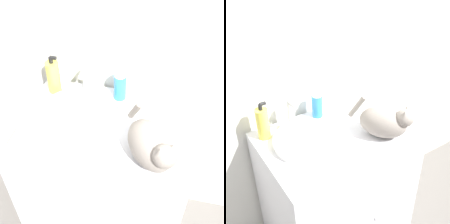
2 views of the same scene
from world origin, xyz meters
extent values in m
cube|color=silver|center=(0.00, 0.61, 1.25)|extent=(6.00, 0.05, 2.50)
cube|color=silver|center=(0.00, 0.28, 0.45)|extent=(0.76, 0.57, 0.90)
sphere|color=silver|center=(0.08, 0.00, 0.50)|extent=(0.02, 0.02, 0.02)
cylinder|color=white|center=(-0.15, 0.32, 0.92)|extent=(0.34, 0.34, 0.04)
cylinder|color=silver|center=(-0.15, 0.50, 0.98)|extent=(0.02, 0.02, 0.15)
cylinder|color=silver|center=(-0.15, 0.46, 1.05)|extent=(0.02, 0.08, 0.02)
cylinder|color=white|center=(-0.21, 0.50, 0.92)|extent=(0.03, 0.03, 0.03)
cylinder|color=white|center=(-0.08, 0.50, 0.92)|extent=(0.03, 0.03, 0.03)
ellipsoid|color=gray|center=(0.21, 0.16, 0.98)|extent=(0.27, 0.29, 0.16)
sphere|color=gray|center=(0.28, 0.07, 1.03)|extent=(0.13, 0.13, 0.09)
cone|color=gray|center=(0.25, 0.06, 1.07)|extent=(0.05, 0.05, 0.04)
cone|color=gray|center=(0.30, 0.09, 1.07)|extent=(0.05, 0.05, 0.04)
cylinder|color=gray|center=(0.13, 0.28, 1.05)|extent=(0.08, 0.10, 0.14)
cylinder|color=#EADB4C|center=(-0.31, 0.48, 0.99)|extent=(0.06, 0.06, 0.17)
cylinder|color=black|center=(-0.31, 0.48, 1.08)|extent=(0.02, 0.02, 0.03)
cylinder|color=black|center=(-0.29, 0.48, 1.10)|extent=(0.03, 0.02, 0.02)
cylinder|color=#338CCC|center=(0.02, 0.50, 0.97)|extent=(0.06, 0.06, 0.13)
cone|color=white|center=(0.02, 0.50, 1.05)|extent=(0.05, 0.05, 0.04)
camera|label=1|loc=(0.25, -0.64, 1.91)|focal=50.00mm
camera|label=2|loc=(-0.70, -0.80, 1.90)|focal=50.00mm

